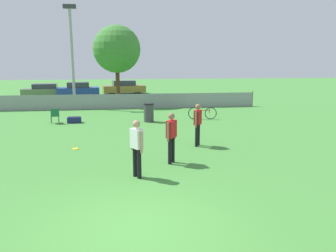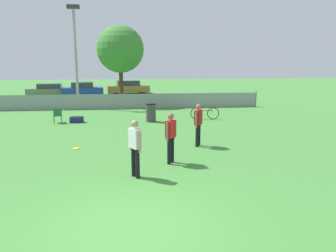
{
  "view_description": "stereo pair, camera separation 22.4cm",
  "coord_description": "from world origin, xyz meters",
  "px_view_note": "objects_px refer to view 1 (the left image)",
  "views": [
    {
      "loc": [
        -0.17,
        -6.36,
        3.44
      ],
      "look_at": [
        1.47,
        5.67,
        1.05
      ],
      "focal_mm": 35.0,
      "sensor_mm": 36.0,
      "label": 1
    },
    {
      "loc": [
        0.05,
        -6.39,
        3.44
      ],
      "look_at": [
        1.47,
        5.67,
        1.05
      ],
      "focal_mm": 35.0,
      "sensor_mm": 36.0,
      "label": 2
    }
  ],
  "objects_px": {
    "parked_car_tan": "(124,87)",
    "trash_bin": "(149,112)",
    "gear_bag_sideline": "(74,120)",
    "frisbee_disc": "(75,149)",
    "player_receiver_white": "(137,144)",
    "tree_near_pole": "(117,49)",
    "parked_car_olive": "(45,90)",
    "player_defender_red": "(171,134)",
    "parked_car_blue": "(78,90)",
    "folding_chair_sideline": "(55,115)",
    "player_thrower_red": "(198,122)",
    "bicycle_sideline": "(202,113)",
    "light_pole": "(72,47)"
  },
  "relations": [
    {
      "from": "parked_car_tan",
      "to": "trash_bin",
      "type": "bearing_deg",
      "value": -94.97
    },
    {
      "from": "trash_bin",
      "to": "gear_bag_sideline",
      "type": "height_order",
      "value": "trash_bin"
    },
    {
      "from": "frisbee_disc",
      "to": "trash_bin",
      "type": "relative_size",
      "value": 0.25
    },
    {
      "from": "player_receiver_white",
      "to": "trash_bin",
      "type": "height_order",
      "value": "player_receiver_white"
    },
    {
      "from": "tree_near_pole",
      "to": "parked_car_olive",
      "type": "xyz_separation_m",
      "value": [
        -7.32,
        7.24,
        -3.77
      ]
    },
    {
      "from": "player_defender_red",
      "to": "player_receiver_white",
      "type": "relative_size",
      "value": 1.0
    },
    {
      "from": "tree_near_pole",
      "to": "parked_car_blue",
      "type": "relative_size",
      "value": 1.5
    },
    {
      "from": "frisbee_disc",
      "to": "folding_chair_sideline",
      "type": "xyz_separation_m",
      "value": [
        -1.92,
        5.89,
        0.48
      ]
    },
    {
      "from": "player_thrower_red",
      "to": "trash_bin",
      "type": "xyz_separation_m",
      "value": [
        -1.56,
        5.86,
        -0.48
      ]
    },
    {
      "from": "bicycle_sideline",
      "to": "gear_bag_sideline",
      "type": "height_order",
      "value": "bicycle_sideline"
    },
    {
      "from": "frisbee_disc",
      "to": "parked_car_blue",
      "type": "xyz_separation_m",
      "value": [
        -2.5,
        20.67,
        0.69
      ]
    },
    {
      "from": "frisbee_disc",
      "to": "parked_car_olive",
      "type": "relative_size",
      "value": 0.06
    },
    {
      "from": "tree_near_pole",
      "to": "trash_bin",
      "type": "distance_m",
      "value": 9.21
    },
    {
      "from": "light_pole",
      "to": "frisbee_disc",
      "type": "distance_m",
      "value": 13.22
    },
    {
      "from": "trash_bin",
      "to": "light_pole",
      "type": "bearing_deg",
      "value": 127.62
    },
    {
      "from": "parked_car_tan",
      "to": "bicycle_sideline",
      "type": "bearing_deg",
      "value": -84.06
    },
    {
      "from": "player_defender_red",
      "to": "player_receiver_white",
      "type": "bearing_deg",
      "value": 170.7
    },
    {
      "from": "frisbee_disc",
      "to": "parked_car_blue",
      "type": "relative_size",
      "value": 0.06
    },
    {
      "from": "frisbee_disc",
      "to": "player_thrower_red",
      "type": "bearing_deg",
      "value": -1.86
    },
    {
      "from": "player_defender_red",
      "to": "parked_car_olive",
      "type": "relative_size",
      "value": 0.39
    },
    {
      "from": "folding_chair_sideline",
      "to": "parked_car_blue",
      "type": "xyz_separation_m",
      "value": [
        -0.58,
        14.78,
        0.21
      ]
    },
    {
      "from": "light_pole",
      "to": "player_defender_red",
      "type": "distance_m",
      "value": 15.96
    },
    {
      "from": "light_pole",
      "to": "frisbee_disc",
      "type": "xyz_separation_m",
      "value": [
        1.72,
        -12.33,
        -4.46
      ]
    },
    {
      "from": "player_receiver_white",
      "to": "folding_chair_sideline",
      "type": "xyz_separation_m",
      "value": [
        -4.23,
        9.49,
        -0.54
      ]
    },
    {
      "from": "light_pole",
      "to": "parked_car_olive",
      "type": "relative_size",
      "value": 1.65
    },
    {
      "from": "folding_chair_sideline",
      "to": "frisbee_disc",
      "type": "bearing_deg",
      "value": 91.95
    },
    {
      "from": "player_defender_red",
      "to": "light_pole",
      "type": "bearing_deg",
      "value": 54.74
    },
    {
      "from": "bicycle_sideline",
      "to": "parked_car_olive",
      "type": "relative_size",
      "value": 0.38
    },
    {
      "from": "frisbee_disc",
      "to": "trash_bin",
      "type": "bearing_deg",
      "value": 59.24
    },
    {
      "from": "tree_near_pole",
      "to": "player_defender_red",
      "type": "relative_size",
      "value": 3.59
    },
    {
      "from": "parked_car_blue",
      "to": "tree_near_pole",
      "type": "bearing_deg",
      "value": -65.54
    },
    {
      "from": "parked_car_blue",
      "to": "parked_car_tan",
      "type": "xyz_separation_m",
      "value": [
        4.53,
        2.35,
        -0.01
      ]
    },
    {
      "from": "gear_bag_sideline",
      "to": "parked_car_olive",
      "type": "height_order",
      "value": "parked_car_olive"
    },
    {
      "from": "light_pole",
      "to": "frisbee_disc",
      "type": "bearing_deg",
      "value": -82.07
    },
    {
      "from": "parked_car_olive",
      "to": "light_pole",
      "type": "bearing_deg",
      "value": -70.9
    },
    {
      "from": "player_thrower_red",
      "to": "parked_car_olive",
      "type": "bearing_deg",
      "value": 57.7
    },
    {
      "from": "light_pole",
      "to": "player_receiver_white",
      "type": "distance_m",
      "value": 16.79
    },
    {
      "from": "player_defender_red",
      "to": "parked_car_tan",
      "type": "relative_size",
      "value": 0.37
    },
    {
      "from": "player_thrower_red",
      "to": "frisbee_disc",
      "type": "relative_size",
      "value": 6.6
    },
    {
      "from": "player_defender_red",
      "to": "player_thrower_red",
      "type": "height_order",
      "value": "same"
    },
    {
      "from": "tree_near_pole",
      "to": "frisbee_disc",
      "type": "bearing_deg",
      "value": -96.31
    },
    {
      "from": "light_pole",
      "to": "player_thrower_red",
      "type": "bearing_deg",
      "value": -61.89
    },
    {
      "from": "tree_near_pole",
      "to": "player_thrower_red",
      "type": "distance_m",
      "value": 14.81
    },
    {
      "from": "parked_car_tan",
      "to": "player_thrower_red",
      "type": "bearing_deg",
      "value": -92.27
    },
    {
      "from": "player_defender_red",
      "to": "folding_chair_sideline",
      "type": "xyz_separation_m",
      "value": [
        -5.46,
        8.23,
        -0.54
      ]
    },
    {
      "from": "light_pole",
      "to": "folding_chair_sideline",
      "type": "height_order",
      "value": "light_pole"
    },
    {
      "from": "player_defender_red",
      "to": "folding_chair_sideline",
      "type": "bearing_deg",
      "value": 68.57
    },
    {
      "from": "parked_car_blue",
      "to": "parked_car_tan",
      "type": "bearing_deg",
      "value": 21.34
    },
    {
      "from": "gear_bag_sideline",
      "to": "parked_car_blue",
      "type": "relative_size",
      "value": 0.18
    },
    {
      "from": "player_thrower_red",
      "to": "parked_car_tan",
      "type": "xyz_separation_m",
      "value": [
        -2.93,
        23.18,
        -0.34
      ]
    }
  ]
}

